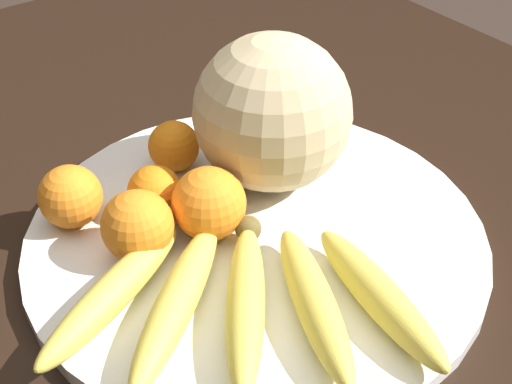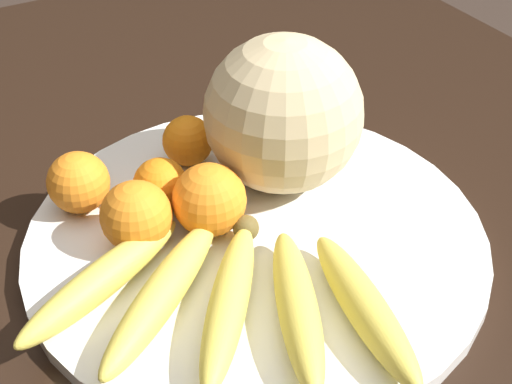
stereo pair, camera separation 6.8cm
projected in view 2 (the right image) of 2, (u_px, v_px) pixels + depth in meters
kitchen_table at (303, 325)px, 0.74m from camera, size 1.56×1.11×0.71m
fruit_bowl at (256, 237)px, 0.72m from camera, size 0.46×0.46×0.02m
melon at (283, 114)px, 0.73m from camera, size 0.17×0.17×0.17m
banana_bunch at (231, 296)px, 0.62m from camera, size 0.29×0.31×0.04m
orange_front_left at (160, 185)px, 0.73m from camera, size 0.06×0.06×0.06m
orange_front_right at (136, 216)px, 0.68m from camera, size 0.07×0.07×0.07m
orange_mid_center at (209, 200)px, 0.69m from camera, size 0.07×0.07×0.07m
orange_back_left at (188, 141)px, 0.79m from camera, size 0.06×0.06×0.06m
orange_back_right at (78, 182)px, 0.72m from camera, size 0.06×0.06×0.06m
produce_tag at (182, 189)px, 0.77m from camera, size 0.08×0.05×0.00m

